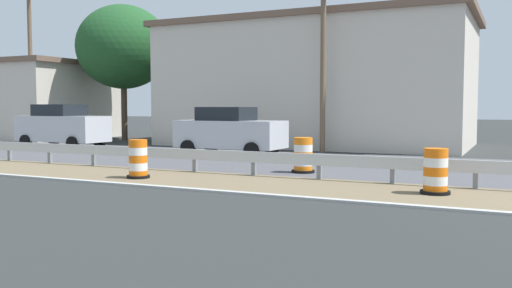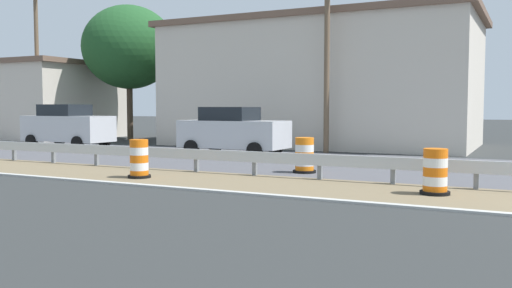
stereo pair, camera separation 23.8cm
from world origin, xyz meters
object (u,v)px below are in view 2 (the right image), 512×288
utility_pole_near (327,60)px  utility_pole_mid (37,60)px  traffic_barrel_nearest (435,174)px  car_mid_far_lane (233,131)px  car_trailing_near_lane (67,126)px  traffic_barrel_mid (139,161)px  traffic_barrel_close (304,157)px

utility_pole_near → utility_pole_mid: utility_pole_mid is taller
traffic_barrel_nearest → car_mid_far_lane: bearing=52.8°
utility_pole_near → utility_pole_mid: bearing=88.0°
car_trailing_near_lane → utility_pole_near: (2.71, -12.51, 2.97)m
traffic_barrel_nearest → car_trailing_near_lane: 19.88m
traffic_barrel_mid → utility_pole_near: 11.19m
car_mid_far_lane → traffic_barrel_nearest: bearing=-36.3°
traffic_barrel_close → car_mid_far_lane: (4.42, 4.94, 0.52)m
traffic_barrel_close → utility_pole_mid: 21.94m
traffic_barrel_close → utility_pole_mid: utility_pole_mid is taller
traffic_barrel_nearest → car_mid_far_lane: (6.97, 9.17, 0.53)m
traffic_barrel_close → car_trailing_near_lane: (4.51, 14.35, 0.58)m
traffic_barrel_mid → car_mid_far_lane: 7.75m
car_trailing_near_lane → traffic_barrel_nearest: bearing=-19.1°
traffic_barrel_close → traffic_barrel_mid: (-3.22, 3.75, 0.01)m
utility_pole_near → utility_pole_mid: size_ratio=0.84×
traffic_barrel_mid → car_mid_far_lane: car_mid_far_lane is taller
traffic_barrel_mid → traffic_barrel_nearest: bearing=-85.2°
traffic_barrel_mid → utility_pole_near: utility_pole_near is taller
traffic_barrel_mid → utility_pole_mid: utility_pole_mid is taller
car_mid_far_lane → traffic_barrel_mid: bearing=-80.2°
traffic_barrel_close → car_trailing_near_lane: bearing=72.5°
car_trailing_near_lane → utility_pole_mid: utility_pole_mid is taller
traffic_barrel_mid → utility_pole_near: (10.44, -1.91, 3.53)m
utility_pole_mid → utility_pole_near: bearing=-92.0°
car_mid_far_lane → utility_pole_near: 5.16m
car_trailing_near_lane → utility_pole_mid: 7.56m
car_mid_far_lane → utility_pole_mid: 15.92m
traffic_barrel_close → traffic_barrel_mid: bearing=130.6°
traffic_barrel_nearest → utility_pole_near: utility_pole_near is taller
car_mid_far_lane → utility_pole_mid: bearing=168.1°
traffic_barrel_mid → car_trailing_near_lane: car_trailing_near_lane is taller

